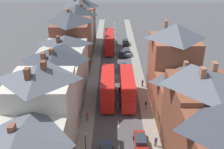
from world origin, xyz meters
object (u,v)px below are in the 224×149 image
car_mid_black (109,36)px  car_far_grey (108,67)px  car_near_silver (121,53)px  pedestrian_far_left (145,104)px  car_parked_left_a (123,67)px  pedestrian_mid_right (86,116)px  double_decker_bus_lead (126,87)px  pedestrian_mid_left (155,141)px  car_parked_right_b (140,141)px  pedestrian_far_right (142,82)px  car_parked_right_a (125,42)px  double_decker_bus_far_approaching (108,42)px  double_decker_bus_mid_street (107,87)px  car_parked_left_b (126,52)px

car_mid_black → car_far_grey: 24.96m
car_near_silver → pedestrian_far_left: (3.21, -26.44, 0.23)m
car_parked_left_a → pedestrian_mid_right: size_ratio=2.84×
double_decker_bus_lead → pedestrian_mid_left: 13.68m
car_parked_right_b → pedestrian_far_right: pedestrian_far_right is taller
pedestrian_far_right → pedestrian_mid_right: bearing=-130.8°
car_parked_right_b → car_parked_right_a: bearing=90.0°
car_parked_left_a → car_near_silver: bearing=90.0°
car_parked_right_a → car_mid_black: 7.79m
pedestrian_mid_left → car_mid_black: bearing=97.8°
double_decker_bus_lead → double_decker_bus_far_approaching: 27.37m
car_near_silver → car_far_grey: size_ratio=1.09×
double_decker_bus_mid_street → car_parked_right_b: double_decker_bus_mid_street is taller
car_parked_right_b → pedestrian_far_left: (1.91, 9.81, 0.19)m
car_parked_left_a → car_parked_left_b: 10.06m
double_decker_bus_far_approaching → pedestrian_far_right: 22.94m
car_parked_right_b → pedestrian_mid_right: bearing=143.0°
car_parked_left_b → pedestrian_far_right: pedestrian_far_right is taller
pedestrian_far_right → car_near_silver: bearing=101.1°
double_decker_bus_mid_street → car_parked_right_a: (4.91, 32.66, -1.97)m
double_decker_bus_far_approaching → pedestrian_mid_right: size_ratio=6.71×
car_near_silver → car_parked_right_a: (1.30, 9.48, 0.05)m
pedestrian_far_right → double_decker_bus_far_approaching: bearing=108.2°
double_decker_bus_mid_street → pedestrian_mid_right: bearing=-116.0°
car_parked_right_b → pedestrian_mid_left: size_ratio=2.81×
pedestrian_mid_right → car_parked_right_a: bearing=78.2°
car_mid_black → car_parked_right_a: bearing=-51.0°
car_parked_left_b → pedestrian_far_right: size_ratio=2.82×
car_parked_right_a → pedestrian_far_right: 27.46m
car_parked_left_a → pedestrian_far_left: pedestrian_far_left is taller
double_decker_bus_far_approaching → car_parked_right_a: bearing=49.0°
pedestrian_far_left → double_decker_bus_far_approaching: bearing=102.7°
double_decker_bus_far_approaching → car_parked_right_b: 40.44m
double_decker_bus_lead → car_parked_right_a: bearing=87.7°
car_parked_left_a → pedestrian_mid_right: pedestrian_mid_right is taller
car_parked_right_a → car_parked_left_b: size_ratio=0.94×
car_near_silver → car_parked_left_a: size_ratio=0.96×
car_far_grey → pedestrian_mid_left: size_ratio=2.50×
car_mid_black → double_decker_bus_mid_street: bearing=-90.0°
car_parked_right_a → double_decker_bus_far_approaching: bearing=-131.0°
car_parked_left_a → car_parked_right_a: (1.30, 18.68, 0.04)m
car_parked_right_a → pedestrian_far_left: size_ratio=2.66×
double_decker_bus_far_approaching → car_far_grey: (0.01, -13.27, -1.96)m
car_parked_left_a → car_parked_right_a: size_ratio=1.07×
car_far_grey → pedestrian_far_right: (7.12, -8.46, 0.18)m
pedestrian_mid_right → pedestrian_mid_left: bearing=-31.4°
pedestrian_far_left → double_decker_bus_mid_street: bearing=154.5°
double_decker_bus_far_approaching → car_parked_right_a: 7.73m
double_decker_bus_lead → double_decker_bus_far_approaching: same height
car_mid_black → pedestrian_far_left: size_ratio=2.41×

